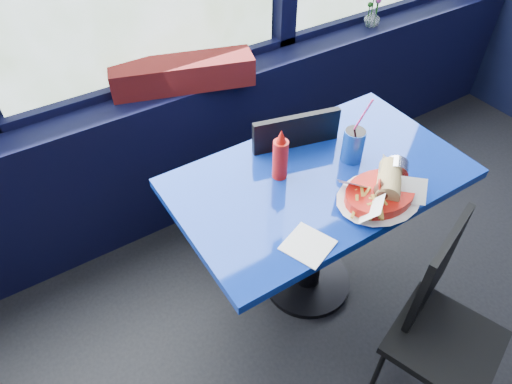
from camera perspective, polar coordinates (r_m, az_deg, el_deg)
name	(u,v)px	position (r m, az deg, el deg)	size (l,w,h in m)	color
window_sill	(173,152)	(2.55, -10.35, 4.90)	(5.00, 0.26, 0.80)	black
near_table	(317,206)	(1.99, 7.59, -1.72)	(1.20, 0.70, 0.75)	black
chair_near_front	(441,315)	(1.89, 22.10, -14.06)	(0.47, 0.47, 0.82)	black
chair_near_back	(274,173)	(2.21, 2.28, 2.42)	(0.49, 0.50, 0.90)	black
planter_box	(183,74)	(2.30, -9.13, 14.41)	(0.68, 0.17, 0.14)	maroon
flower_vase	(373,16)	(2.96, 14.37, 20.53)	(0.12, 0.12, 0.21)	silver
food_basket	(381,192)	(1.78, 15.36, 0.00)	(0.36, 0.36, 0.11)	red
ketchup_bottle	(280,157)	(1.78, 3.06, 4.43)	(0.06, 0.06, 0.23)	red
soda_cup	(353,144)	(1.92, 12.06, 5.84)	(0.09, 0.09, 0.30)	#0D3794
napkin	(308,245)	(1.60, 6.50, -6.61)	(0.15, 0.15, 0.00)	white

